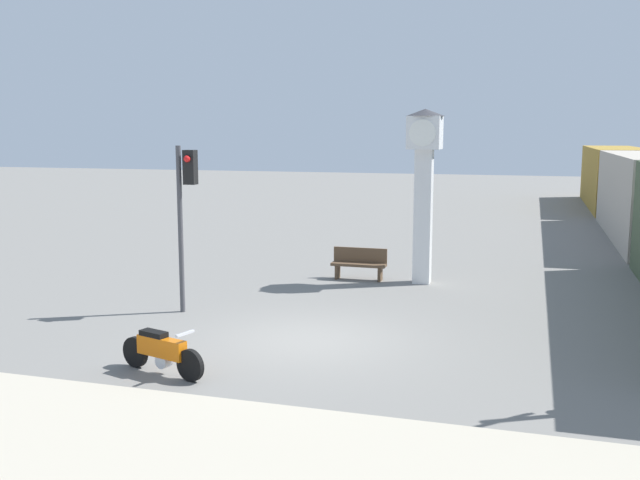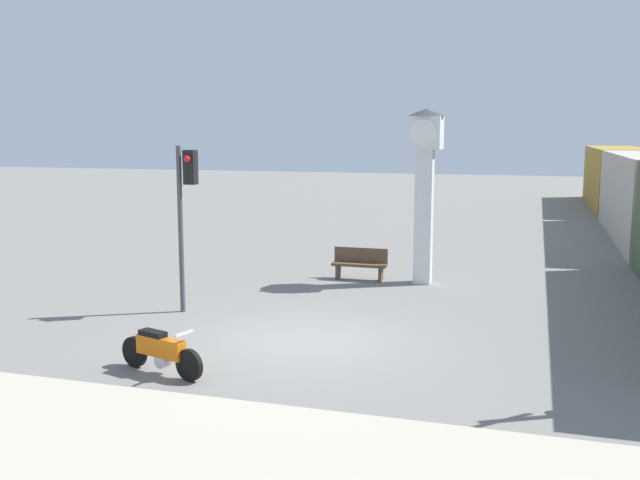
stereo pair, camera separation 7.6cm
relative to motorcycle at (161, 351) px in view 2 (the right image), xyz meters
The scene contains 5 objects.
ground_plane 3.32m from the motorcycle, 55.61° to the left, with size 120.00×120.00×0.00m, color slate.
motorcycle is the anchor object (origin of this frame).
clock_tower 10.08m from the motorcycle, 70.21° to the left, with size 1.09×1.09×4.92m.
traffic_light 5.00m from the motorcycle, 111.00° to the left, with size 0.50×0.35×3.97m.
bench 9.18m from the motorcycle, 80.96° to the left, with size 1.60×0.44×0.92m.
Camera 2 is at (4.41, -13.61, 4.28)m, focal length 40.00 mm.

